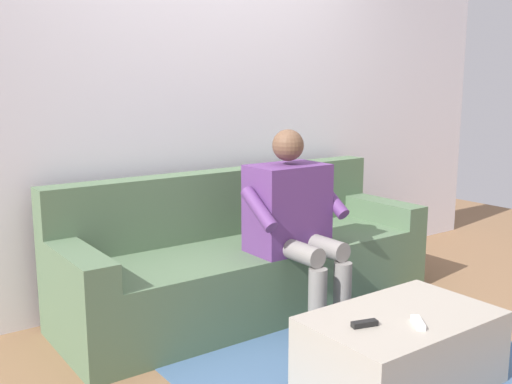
{
  "coord_description": "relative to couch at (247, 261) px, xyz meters",
  "views": [
    {
      "loc": [
        1.99,
        2.72,
        1.36
      ],
      "look_at": [
        0.0,
        -0.04,
        0.73
      ],
      "focal_mm": 41.29,
      "sensor_mm": 36.0,
      "label": 1
    }
  ],
  "objects": [
    {
      "name": "remote_white",
      "position": [
        0.04,
        1.33,
        0.07
      ],
      "size": [
        0.1,
        0.12,
        0.02
      ],
      "primitive_type": "cube",
      "rotation": [
        0.0,
        0.0,
        0.92
      ],
      "color": "white",
      "rests_on": "coffee_table"
    },
    {
      "name": "back_wall",
      "position": [
        0.0,
        -0.46,
        0.97
      ],
      "size": [
        5.37,
        0.06,
        2.5
      ],
      "primitive_type": "cube",
      "color": "silver",
      "rests_on": "ground"
    },
    {
      "name": "remote_black",
      "position": [
        0.23,
        1.21,
        0.07
      ],
      "size": [
        0.12,
        0.07,
        0.02
      ],
      "primitive_type": "cube",
      "rotation": [
        0.0,
        0.0,
        2.86
      ],
      "color": "black",
      "rests_on": "coffee_table"
    },
    {
      "name": "ground_plane",
      "position": [
        0.0,
        0.73,
        -0.29
      ],
      "size": [
        8.0,
        8.0,
        0.0
      ],
      "primitive_type": "plane",
      "color": "#846042"
    },
    {
      "name": "person_solo_seated",
      "position": [
        -0.08,
        0.34,
        0.34
      ],
      "size": [
        0.59,
        0.56,
        1.11
      ],
      "color": "#5B3370",
      "rests_on": "ground"
    },
    {
      "name": "floor_rug",
      "position": [
        0.0,
        1.06,
        -0.28
      ],
      "size": [
        1.69,
        1.67,
        0.01
      ],
      "primitive_type": "cube",
      "color": "#426084",
      "rests_on": "ground"
    },
    {
      "name": "couch",
      "position": [
        0.0,
        0.0,
        0.0
      ],
      "size": [
        2.33,
        0.76,
        0.82
      ],
      "color": "#516B4C",
      "rests_on": "ground"
    },
    {
      "name": "coffee_table",
      "position": [
        0.0,
        1.22,
        -0.11
      ],
      "size": [
        0.87,
        0.55,
        0.34
      ],
      "color": "#A89E8E",
      "rests_on": "ground"
    }
  ]
}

